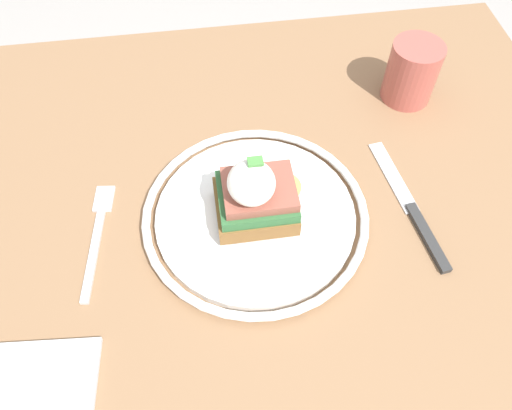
{
  "coord_description": "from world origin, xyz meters",
  "views": [
    {
      "loc": [
        -0.08,
        -0.32,
        1.24
      ],
      "look_at": [
        -0.04,
        -0.0,
        0.79
      ],
      "focal_mm": 35.0,
      "sensor_mm": 36.0,
      "label": 1
    }
  ],
  "objects_px": {
    "knife": "(413,212)",
    "cup": "(412,71)",
    "plate": "(256,218)",
    "napkin": "(25,406)",
    "sandwich": "(256,198)",
    "fork": "(97,234)"
  },
  "relations": [
    {
      "from": "napkin",
      "to": "cup",
      "type": "bearing_deg",
      "value": 36.28
    },
    {
      "from": "fork",
      "to": "knife",
      "type": "xyz_separation_m",
      "value": [
        0.37,
        -0.02,
        0.0
      ]
    },
    {
      "from": "fork",
      "to": "napkin",
      "type": "bearing_deg",
      "value": -108.38
    },
    {
      "from": "knife",
      "to": "fork",
      "type": "bearing_deg",
      "value": 176.29
    },
    {
      "from": "plate",
      "to": "cup",
      "type": "height_order",
      "value": "cup"
    },
    {
      "from": "sandwich",
      "to": "napkin",
      "type": "bearing_deg",
      "value": -144.72
    },
    {
      "from": "plate",
      "to": "napkin",
      "type": "xyz_separation_m",
      "value": [
        -0.24,
        -0.17,
        -0.0
      ]
    },
    {
      "from": "fork",
      "to": "knife",
      "type": "bearing_deg",
      "value": -3.71
    },
    {
      "from": "knife",
      "to": "napkin",
      "type": "distance_m",
      "value": 0.46
    },
    {
      "from": "plate",
      "to": "fork",
      "type": "relative_size",
      "value": 1.7
    },
    {
      "from": "sandwich",
      "to": "napkin",
      "type": "height_order",
      "value": "sandwich"
    },
    {
      "from": "sandwich",
      "to": "knife",
      "type": "xyz_separation_m",
      "value": [
        0.19,
        -0.01,
        -0.05
      ]
    },
    {
      "from": "sandwich",
      "to": "fork",
      "type": "relative_size",
      "value": 0.69
    },
    {
      "from": "knife",
      "to": "cup",
      "type": "xyz_separation_m",
      "value": [
        0.05,
        0.2,
        0.04
      ]
    },
    {
      "from": "sandwich",
      "to": "fork",
      "type": "distance_m",
      "value": 0.19
    },
    {
      "from": "plate",
      "to": "sandwich",
      "type": "distance_m",
      "value": 0.04
    },
    {
      "from": "cup",
      "to": "knife",
      "type": "bearing_deg",
      "value": -105.05
    },
    {
      "from": "knife",
      "to": "cup",
      "type": "distance_m",
      "value": 0.21
    },
    {
      "from": "plate",
      "to": "sandwich",
      "type": "xyz_separation_m",
      "value": [
        -0.0,
        -0.0,
        0.04
      ]
    },
    {
      "from": "plate",
      "to": "knife",
      "type": "xyz_separation_m",
      "value": [
        0.19,
        -0.01,
        -0.01
      ]
    },
    {
      "from": "plate",
      "to": "fork",
      "type": "height_order",
      "value": "plate"
    },
    {
      "from": "knife",
      "to": "cup",
      "type": "height_order",
      "value": "cup"
    }
  ]
}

